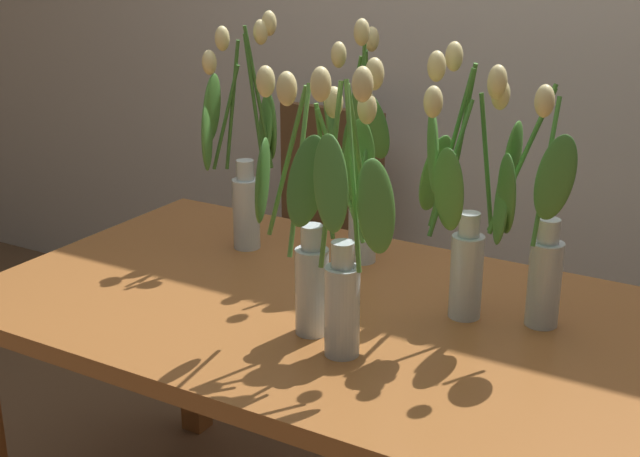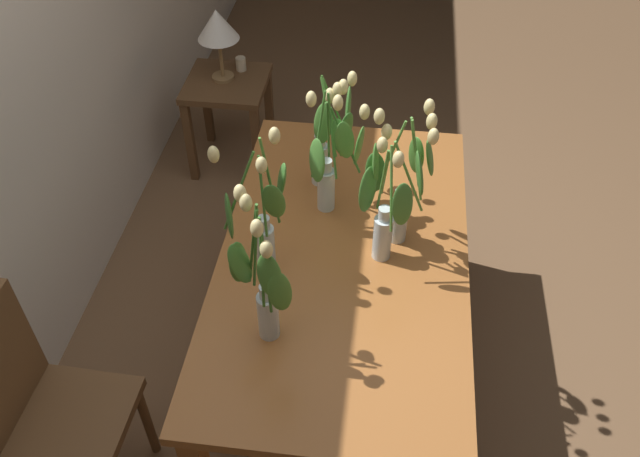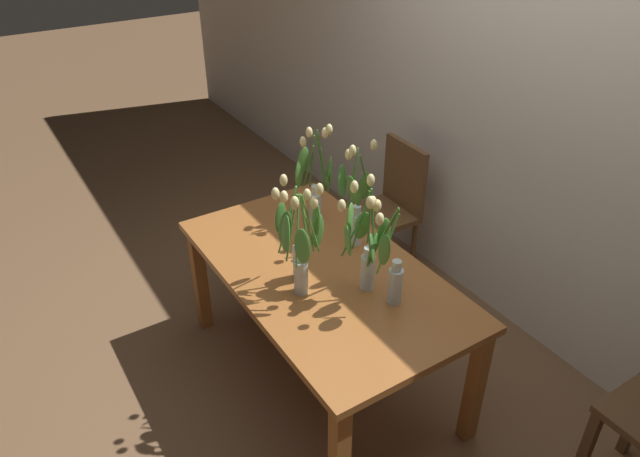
# 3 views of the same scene
# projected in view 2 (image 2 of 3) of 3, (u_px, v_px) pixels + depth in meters

# --- Properties ---
(ground_plane) EXTENTS (18.00, 18.00, 0.00)m
(ground_plane) POSITION_uv_depth(u_px,v_px,m) (340.00, 370.00, 2.94)
(ground_plane) COLOR brown
(dining_table) EXTENTS (1.60, 0.90, 0.74)m
(dining_table) POSITION_uv_depth(u_px,v_px,m) (343.00, 270.00, 2.49)
(dining_table) COLOR #A3602D
(dining_table) RESTS_ON ground
(tulip_vase_0) EXTENTS (0.23, 0.21, 0.56)m
(tulip_vase_0) POSITION_uv_depth(u_px,v_px,m) (331.00, 162.00, 2.44)
(tulip_vase_0) COLOR silver
(tulip_vase_0) RESTS_ON dining_table
(tulip_vase_1) EXTENTS (0.22, 0.24, 0.59)m
(tulip_vase_1) POSITION_uv_depth(u_px,v_px,m) (263.00, 223.00, 2.23)
(tulip_vase_1) COLOR silver
(tulip_vase_1) RESTS_ON dining_table
(tulip_vase_2) EXTENTS (0.20, 0.18, 0.54)m
(tulip_vase_2) POSITION_uv_depth(u_px,v_px,m) (330.00, 144.00, 2.57)
(tulip_vase_2) COLOR silver
(tulip_vase_2) RESTS_ON dining_table
(tulip_vase_3) EXTENTS (0.23, 0.25, 0.55)m
(tulip_vase_3) POSITION_uv_depth(u_px,v_px,m) (388.00, 207.00, 2.27)
(tulip_vase_3) COLOR silver
(tulip_vase_3) RESTS_ON dining_table
(tulip_vase_4) EXTENTS (0.19, 0.23, 0.57)m
(tulip_vase_4) POSITION_uv_depth(u_px,v_px,m) (403.00, 191.00, 2.34)
(tulip_vase_4) COLOR silver
(tulip_vase_4) RESTS_ON dining_table
(tulip_vase_5) EXTENTS (0.16, 0.22, 0.59)m
(tulip_vase_5) POSITION_uv_depth(u_px,v_px,m) (262.00, 289.00, 2.00)
(tulip_vase_5) COLOR silver
(tulip_vase_5) RESTS_ON dining_table
(dining_chair) EXTENTS (0.41, 0.41, 0.93)m
(dining_chair) POSITION_uv_depth(u_px,v_px,m) (41.00, 407.00, 2.22)
(dining_chair) COLOR brown
(dining_chair) RESTS_ON ground
(side_table) EXTENTS (0.44, 0.44, 0.55)m
(side_table) POSITION_uv_depth(u_px,v_px,m) (228.00, 99.00, 3.73)
(side_table) COLOR brown
(side_table) RESTS_ON ground
(table_lamp) EXTENTS (0.22, 0.22, 0.40)m
(table_lamp) POSITION_uv_depth(u_px,v_px,m) (217.00, 26.00, 3.45)
(table_lamp) COLOR olive
(table_lamp) RESTS_ON side_table
(pillar_candle) EXTENTS (0.06, 0.06, 0.07)m
(pillar_candle) POSITION_uv_depth(u_px,v_px,m) (241.00, 64.00, 3.70)
(pillar_candle) COLOR beige
(pillar_candle) RESTS_ON side_table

